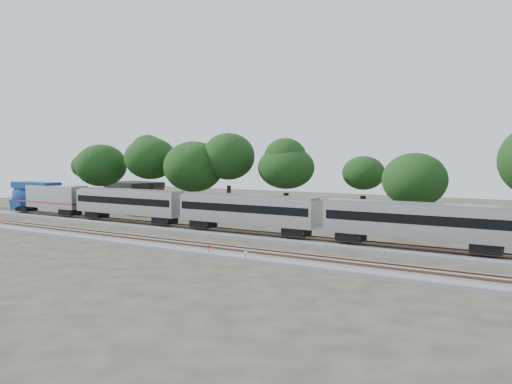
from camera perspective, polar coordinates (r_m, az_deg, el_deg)
ground at (r=55.24m, az=-4.74°, el=-5.93°), size 160.00×160.00×0.00m
track_far at (r=60.08m, az=-1.35°, el=-4.91°), size 160.00×5.00×0.73m
track_near at (r=52.08m, az=-7.36°, el=-6.33°), size 160.00×5.00×0.73m
train at (r=54.79m, az=7.80°, el=-2.53°), size 113.93×3.26×4.80m
switch_stand_red at (r=48.18m, az=-5.40°, el=-6.53°), size 0.36×0.07×1.14m
switch_stand_white at (r=45.50m, az=-1.19°, el=-7.19°), size 0.34×0.06×1.07m
switch_lever at (r=47.16m, az=-1.86°, el=-7.45°), size 0.54×0.38×0.30m
brick_building at (r=97.15m, az=-13.79°, el=-0.29°), size 11.37×9.08×4.86m
tree_0 at (r=88.65m, az=-17.26°, el=2.91°), size 8.25×8.25×11.63m
tree_1 at (r=83.99m, az=-11.95°, el=3.77°), size 9.47×9.47×13.35m
tree_2 at (r=77.44m, az=-7.12°, el=2.87°), size 8.18×8.18×11.54m
tree_3 at (r=76.40m, az=-3.13°, el=4.07°), size 9.78×9.78×13.79m
tree_4 at (r=72.59m, az=3.47°, el=2.78°), size 8.12×8.12×11.45m
tree_5 at (r=74.27m, az=12.17°, el=2.12°), size 7.33×7.33×10.33m
tree_6 at (r=62.57m, az=17.67°, el=1.29°), size 6.90×6.90×9.72m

